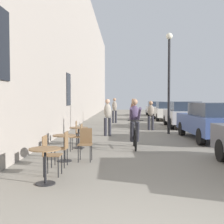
% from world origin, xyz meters
% --- Properties ---
extents(building_facade_left, '(0.54, 68.00, 10.75)m').
position_xyz_m(building_facade_left, '(-3.45, 14.00, 5.37)').
color(building_facade_left, gray).
rests_on(building_facade_left, ground_plane).
extents(cafe_table_near, '(0.64, 0.64, 0.72)m').
position_xyz_m(cafe_table_near, '(-1.90, 2.68, 0.52)').
color(cafe_table_near, black).
rests_on(cafe_table_near, ground_plane).
extents(cafe_chair_near_toward_street, '(0.39, 0.39, 0.89)m').
position_xyz_m(cafe_chair_near_toward_street, '(-1.98, 3.33, 0.52)').
color(cafe_chair_near_toward_street, black).
rests_on(cafe_chair_near_toward_street, ground_plane).
extents(cafe_table_mid, '(0.64, 0.64, 0.72)m').
position_xyz_m(cafe_table_mid, '(-1.93, 4.84, 0.52)').
color(cafe_table_mid, black).
rests_on(cafe_table_mid, ground_plane).
extents(cafe_chair_mid_toward_street, '(0.40, 0.40, 0.89)m').
position_xyz_m(cafe_chair_mid_toward_street, '(-1.86, 4.18, 0.52)').
color(cafe_chair_mid_toward_street, black).
rests_on(cafe_chair_mid_toward_street, ground_plane).
extents(cafe_chair_mid_toward_wall, '(0.39, 0.39, 0.89)m').
position_xyz_m(cafe_chair_mid_toward_wall, '(-1.36, 4.92, 0.52)').
color(cafe_chair_mid_toward_wall, black).
rests_on(cafe_chair_mid_toward_wall, ground_plane).
extents(cafe_table_far, '(0.64, 0.64, 0.72)m').
position_xyz_m(cafe_table_far, '(-1.85, 7.01, 0.52)').
color(cafe_table_far, black).
rests_on(cafe_table_far, ground_plane).
extents(cafe_chair_far_toward_street, '(0.39, 0.39, 0.89)m').
position_xyz_m(cafe_chair_far_toward_street, '(-1.78, 6.42, 0.52)').
color(cafe_chair_far_toward_street, black).
rests_on(cafe_chair_far_toward_street, ground_plane).
extents(cafe_chair_far_toward_wall, '(0.40, 0.40, 0.89)m').
position_xyz_m(cafe_chair_far_toward_wall, '(-1.93, 7.64, 0.52)').
color(cafe_chair_far_toward_wall, black).
rests_on(cafe_chair_far_toward_wall, ground_plane).
extents(cyclist_on_bicycle, '(0.52, 1.76, 1.74)m').
position_xyz_m(cyclist_on_bicycle, '(0.10, 7.17, 0.81)').
color(cyclist_on_bicycle, black).
rests_on(cyclist_on_bicycle, ground_plane).
extents(pedestrian_near, '(0.37, 0.29, 1.71)m').
position_xyz_m(pedestrian_near, '(-1.01, 10.41, 0.96)').
color(pedestrian_near, '#26262D').
rests_on(pedestrian_near, ground_plane).
extents(pedestrian_mid, '(0.37, 0.28, 1.60)m').
position_xyz_m(pedestrian_mid, '(1.24, 12.92, 0.90)').
color(pedestrian_mid, '#26262D').
rests_on(pedestrian_mid, ground_plane).
extents(pedestrian_far, '(0.35, 0.25, 1.73)m').
position_xyz_m(pedestrian_far, '(0.39, 15.29, 0.97)').
color(pedestrian_far, '#26262D').
rests_on(pedestrian_far, ground_plane).
extents(pedestrian_furthest, '(0.35, 0.25, 1.77)m').
position_xyz_m(pedestrian_furthest, '(-0.85, 17.73, 1.00)').
color(pedestrian_furthest, '#26262D').
rests_on(pedestrian_furthest, ground_plane).
extents(street_lamp, '(0.32, 0.32, 4.90)m').
position_xyz_m(street_lamp, '(1.95, 11.30, 3.11)').
color(street_lamp, black).
rests_on(street_lamp, ground_plane).
extents(parked_car_second, '(1.98, 4.44, 1.56)m').
position_xyz_m(parked_car_second, '(3.34, 9.09, 0.81)').
color(parked_car_second, '#384C84').
rests_on(parked_car_second, ground_plane).
extents(parked_car_third, '(1.94, 4.41, 1.55)m').
position_xyz_m(parked_car_third, '(3.32, 14.62, 0.81)').
color(parked_car_third, '#B7B7BC').
rests_on(parked_car_third, ground_plane).
extents(parked_car_fourth, '(1.83, 4.18, 1.48)m').
position_xyz_m(parked_car_fourth, '(3.22, 20.58, 0.76)').
color(parked_car_fourth, beige).
rests_on(parked_car_fourth, ground_plane).
extents(parked_car_fifth, '(1.80, 4.11, 1.45)m').
position_xyz_m(parked_car_fifth, '(3.12, 26.97, 0.75)').
color(parked_car_fifth, '#B7B7BC').
rests_on(parked_car_fifth, ground_plane).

